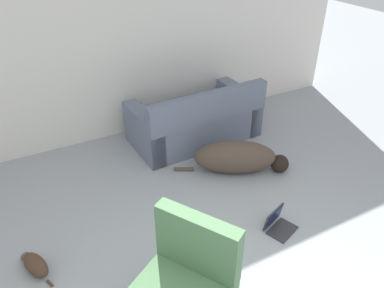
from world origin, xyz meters
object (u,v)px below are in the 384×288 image
Objects in this scene: dog at (237,157)px; laptop_open at (277,222)px; cat at (35,264)px; couch at (195,121)px.

dog reaches higher than laptop_open.
cat is (-2.45, -0.43, -0.12)m from dog.
laptop_open is at bearing -125.57° from cat.
couch is at bearing -81.07° from cat.
laptop_open is at bearing -72.19° from dog.
dog is 1.04m from laptop_open.
dog is at bearing -101.10° from cat.
cat is at bearing -141.92° from dog.
couch reaches higher than dog.
couch reaches higher than cat.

